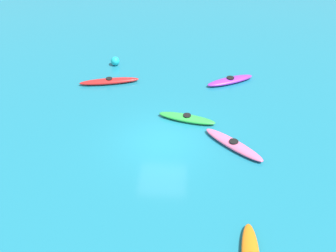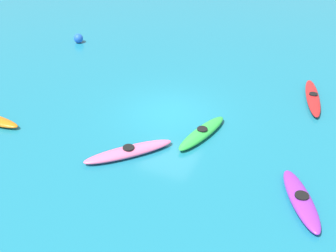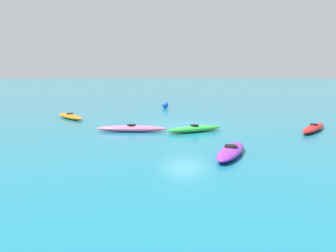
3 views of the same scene
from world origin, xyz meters
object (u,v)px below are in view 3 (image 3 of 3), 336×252
(kayak_green, at_px, (194,129))
(kayak_red, at_px, (314,128))
(kayak_purple, at_px, (231,151))
(buoy_blue, at_px, (165,105))
(kayak_pink, at_px, (131,128))
(kayak_orange, at_px, (70,116))

(kayak_green, bearing_deg, kayak_red, -127.26)
(kayak_purple, height_order, buoy_blue, buoy_blue)
(kayak_purple, bearing_deg, kayak_pink, -1.25)
(kayak_orange, distance_m, buoy_blue, 9.24)
(kayak_pink, bearing_deg, kayak_purple, 178.75)
(kayak_red, height_order, buoy_blue, buoy_blue)
(kayak_green, distance_m, buoy_blue, 12.12)
(kayak_purple, relative_size, kayak_pink, 1.01)
(kayak_orange, xyz_separation_m, kayak_pink, (-6.71, -0.25, 0.00))
(kayak_orange, bearing_deg, kayak_green, -163.74)
(kayak_orange, xyz_separation_m, kayak_green, (-8.81, -2.57, 0.00))
(kayak_orange, height_order, kayak_pink, same)
(kayak_green, xyz_separation_m, buoy_blue, (10.19, -6.57, 0.11))
(kayak_green, relative_size, kayak_red, 0.87)
(kayak_pink, bearing_deg, kayak_orange, 2.15)
(kayak_orange, bearing_deg, kayak_pink, -177.85)
(kayak_purple, xyz_separation_m, kayak_green, (4.30, -2.46, -0.00))
(kayak_green, relative_size, buoy_blue, 5.72)
(kayak_orange, bearing_deg, kayak_red, -149.37)
(kayak_pink, bearing_deg, buoy_blue, -47.72)
(kayak_green, bearing_deg, kayak_pink, 47.74)
(kayak_orange, distance_m, kayak_pink, 6.71)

